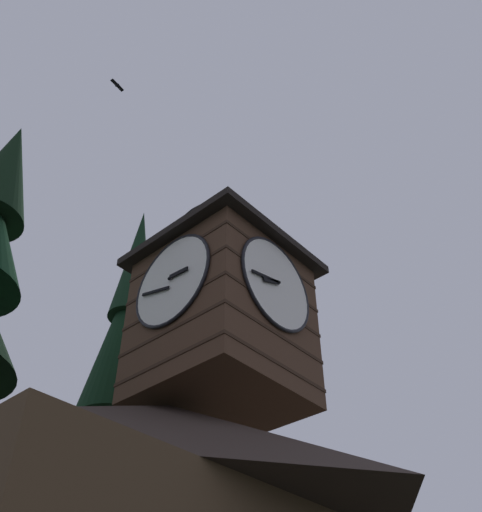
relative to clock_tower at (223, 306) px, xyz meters
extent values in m
pyramid|color=#2D231E|center=(0.96, -0.91, -4.92)|extent=(12.93, 9.37, 3.39)
cube|color=#4C3323|center=(-0.03, -0.03, -0.90)|extent=(3.99, 3.99, 4.65)
cube|color=#352318|center=(-0.03, -0.03, -2.67)|extent=(4.03, 4.03, 0.10)
cube|color=#352318|center=(-0.03, -0.03, -1.80)|extent=(4.03, 4.03, 0.10)
cube|color=#352318|center=(-0.03, -0.03, -0.93)|extent=(4.03, 4.03, 0.10)
cube|color=#352318|center=(-0.03, -0.03, -0.06)|extent=(4.03, 4.03, 0.10)
cube|color=#352318|center=(-0.03, -0.03, 0.82)|extent=(4.03, 4.03, 0.10)
cylinder|color=white|center=(-0.03, 1.99, -0.18)|extent=(2.82, 0.10, 2.82)
torus|color=black|center=(-0.03, 2.02, -0.18)|extent=(2.92, 0.10, 2.92)
cube|color=black|center=(0.30, 2.09, -0.31)|extent=(0.70, 0.04, 0.37)
cube|color=black|center=(0.53, 2.09, -0.31)|extent=(1.15, 0.04, 0.32)
sphere|color=black|center=(-0.03, 2.10, -0.18)|extent=(0.10, 0.10, 0.10)
cylinder|color=white|center=(1.99, -0.03, -0.18)|extent=(0.10, 2.82, 2.82)
torus|color=black|center=(2.02, -0.03, -0.18)|extent=(0.10, 2.92, 2.92)
cube|color=black|center=(2.09, 0.32, -0.15)|extent=(0.04, 0.71, 0.18)
cube|color=black|center=(2.09, -0.59, -0.33)|extent=(0.04, 1.14, 0.37)
sphere|color=black|center=(2.10, -0.03, -0.18)|extent=(0.10, 0.10, 0.10)
cube|color=black|center=(-0.03, -0.03, 1.54)|extent=(4.69, 4.69, 0.25)
cylinder|color=#D1BC84|center=(-0.03, -0.03, 2.30)|extent=(2.72, 2.72, 1.27)
cylinder|color=#2D2319|center=(-0.03, -0.03, 1.83)|extent=(2.78, 2.78, 0.10)
cylinder|color=#2D2319|center=(-0.03, -0.03, 2.15)|extent=(2.78, 2.78, 0.10)
cylinder|color=#2D2319|center=(-0.03, -0.03, 2.46)|extent=(2.78, 2.78, 0.10)
cylinder|color=#2D2319|center=(-0.03, -0.03, 2.78)|extent=(2.78, 2.78, 0.10)
cone|color=#2D3847|center=(-0.03, -0.03, 3.53)|extent=(3.02, 3.02, 1.18)
sphere|color=#424C5B|center=(-0.03, -0.03, 4.22)|extent=(0.16, 0.16, 0.16)
cone|color=black|center=(-0.79, -5.68, -2.83)|extent=(3.93, 3.93, 5.97)
cone|color=black|center=(-0.79, -5.68, 1.76)|extent=(2.79, 2.79, 6.83)
cone|color=black|center=(-0.79, -5.68, 5.27)|extent=(1.64, 1.64, 5.53)
cone|color=black|center=(6.19, -3.11, 3.08)|extent=(1.97, 1.97, 4.01)
ellipsoid|color=black|center=(3.44, -2.75, 10.07)|extent=(0.13, 0.21, 0.11)
cube|color=black|center=(3.28, -2.77, 10.07)|extent=(0.33, 0.18, 0.04)
cube|color=black|center=(3.60, -2.73, 10.07)|extent=(0.33, 0.18, 0.04)
camera|label=1|loc=(10.50, 10.11, -10.22)|focal=42.11mm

